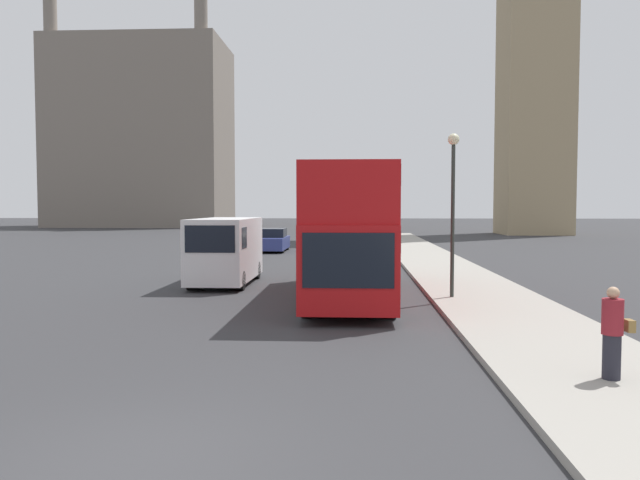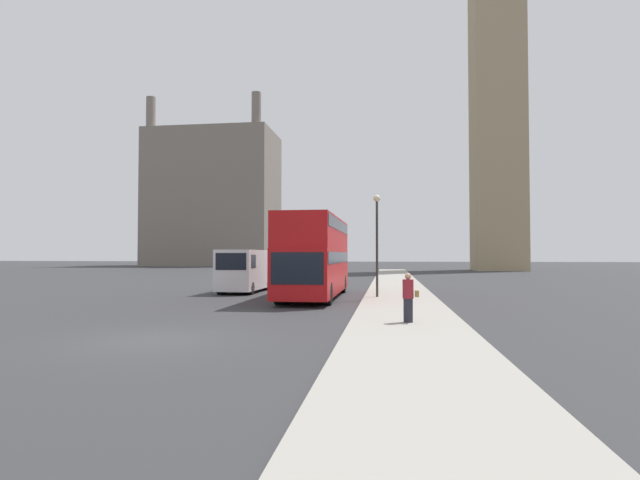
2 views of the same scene
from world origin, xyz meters
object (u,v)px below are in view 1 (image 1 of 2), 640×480
pedestrian (613,333)px  parked_sedan (273,241)px  street_lamp (453,188)px  red_double_decker_bus (350,227)px  white_van (225,249)px

pedestrian → parked_sedan: bearing=107.4°
pedestrian → street_lamp: (-1.17, 9.33, 2.65)m
red_double_decker_bus → street_lamp: 3.52m
red_double_decker_bus → street_lamp: bearing=-11.1°
street_lamp → white_van: bearing=153.9°
red_double_decker_bus → street_lamp: street_lamp is taller
pedestrian → parked_sedan: (-9.68, 30.96, -0.22)m
pedestrian → street_lamp: 9.77m
pedestrian → red_double_decker_bus: bearing=113.9°
red_double_decker_bus → parked_sedan: 21.71m
red_double_decker_bus → white_van: bearing=145.6°
white_van → parked_sedan: (-0.48, 17.70, -0.66)m
white_van → street_lamp: street_lamp is taller
street_lamp → parked_sedan: 23.42m
street_lamp → parked_sedan: bearing=111.5°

